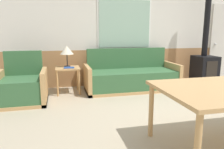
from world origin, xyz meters
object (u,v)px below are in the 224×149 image
(armchair, at_px, (23,88))
(wood_stove, at_px, (205,60))
(side_table, at_px, (68,72))
(table_lamp, at_px, (67,50))
(couch, at_px, (131,78))

(armchair, height_order, wood_stove, wood_stove)
(side_table, height_order, table_lamp, table_lamp)
(couch, relative_size, wood_stove, 0.84)
(table_lamp, xyz_separation_m, wood_stove, (3.37, -0.09, -0.31))
(couch, bearing_deg, armchair, -169.40)
(armchair, bearing_deg, wood_stove, -2.81)
(side_table, bearing_deg, armchair, -150.06)
(wood_stove, bearing_deg, armchair, -173.38)
(side_table, xyz_separation_m, wood_stove, (3.37, -0.00, 0.15))
(side_table, xyz_separation_m, table_lamp, (0.00, 0.09, 0.46))
(couch, height_order, side_table, couch)
(couch, distance_m, wood_stove, 1.98)
(table_lamp, bearing_deg, couch, -6.21)
(side_table, distance_m, wood_stove, 3.37)
(side_table, relative_size, table_lamp, 1.23)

